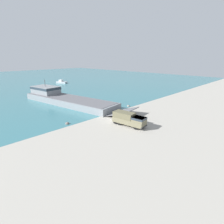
{
  "coord_description": "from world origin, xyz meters",
  "views": [
    {
      "loc": [
        -28.3,
        -27.18,
        14.43
      ],
      "look_at": [
        0.33,
        1.35,
        1.7
      ],
      "focal_mm": 28.0,
      "sensor_mm": 36.0,
      "label": 1
    }
  ],
  "objects_px": {
    "landing_craft": "(63,98)",
    "mooring_bollard": "(119,110)",
    "soldier_on_ramp": "(133,117)",
    "military_truck": "(129,119)",
    "moored_boat_a": "(62,82)"
  },
  "relations": [
    {
      "from": "landing_craft",
      "to": "mooring_bollard",
      "type": "xyz_separation_m",
      "value": [
        5.4,
        -20.22,
        -1.23
      ]
    },
    {
      "from": "landing_craft",
      "to": "soldier_on_ramp",
      "type": "xyz_separation_m",
      "value": [
        2.33,
        -27.82,
        -0.61
      ]
    },
    {
      "from": "military_truck",
      "to": "mooring_bollard",
      "type": "xyz_separation_m",
      "value": [
        5.88,
        8.55,
        -1.14
      ]
    },
    {
      "from": "military_truck",
      "to": "soldier_on_ramp",
      "type": "xyz_separation_m",
      "value": [
        2.81,
        0.95,
        -0.52
      ]
    },
    {
      "from": "soldier_on_ramp",
      "to": "mooring_bollard",
      "type": "relative_size",
      "value": 2.55
    },
    {
      "from": "military_truck",
      "to": "mooring_bollard",
      "type": "distance_m",
      "value": 10.44
    },
    {
      "from": "military_truck",
      "to": "soldier_on_ramp",
      "type": "height_order",
      "value": "military_truck"
    },
    {
      "from": "landing_craft",
      "to": "soldier_on_ramp",
      "type": "height_order",
      "value": "landing_craft"
    },
    {
      "from": "landing_craft",
      "to": "moored_boat_a",
      "type": "relative_size",
      "value": 6.34
    },
    {
      "from": "landing_craft",
      "to": "mooring_bollard",
      "type": "distance_m",
      "value": 20.96
    },
    {
      "from": "landing_craft",
      "to": "soldier_on_ramp",
      "type": "relative_size",
      "value": 24.71
    },
    {
      "from": "mooring_bollard",
      "to": "military_truck",
      "type": "bearing_deg",
      "value": -124.51
    },
    {
      "from": "landing_craft",
      "to": "military_truck",
      "type": "distance_m",
      "value": 28.77
    },
    {
      "from": "soldier_on_ramp",
      "to": "moored_boat_a",
      "type": "height_order",
      "value": "moored_boat_a"
    },
    {
      "from": "landing_craft",
      "to": "mooring_bollard",
      "type": "relative_size",
      "value": 63.07
    }
  ]
}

